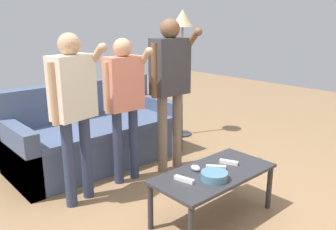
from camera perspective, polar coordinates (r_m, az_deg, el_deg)
ground_plane at (r=3.05m, az=2.57°, el=-15.52°), size 12.00×12.00×0.00m
couch at (r=4.00m, az=-12.02°, el=-3.35°), size 1.86×0.86×0.88m
coffee_table at (r=2.82m, az=7.53°, el=-10.21°), size 1.02×0.50×0.41m
snack_bowl at (r=2.66m, az=7.63°, el=-9.91°), size 0.21×0.21×0.06m
game_remote_nunchuk at (r=2.80m, az=4.57°, el=-8.67°), size 0.06×0.09×0.05m
floor_lamp at (r=4.65m, az=2.40°, el=13.61°), size 0.29×0.29×1.70m
player_left at (r=2.97m, az=-15.28°, el=2.37°), size 0.47×0.31×1.47m
player_center at (r=3.31m, az=-7.20°, el=3.41°), size 0.41×0.32×1.41m
player_right at (r=3.55m, az=0.36°, el=6.11°), size 0.46×0.35×1.58m
game_remote_wand_near at (r=2.62m, az=2.67°, el=-10.56°), size 0.07×0.16×0.03m
game_remote_wand_far at (r=2.85m, az=7.90°, el=-8.52°), size 0.13×0.14×0.03m
game_remote_wand_spare at (r=2.96m, az=9.98°, el=-7.66°), size 0.10×0.15×0.03m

